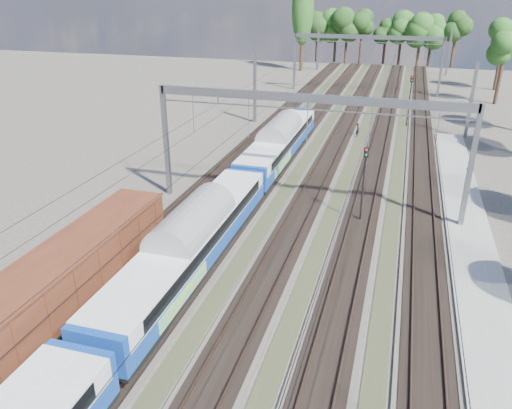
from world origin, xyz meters
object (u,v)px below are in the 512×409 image
(emu_train, at_px, (189,238))
(signal_far, at_px, (410,95))
(freight_boxcar, at_px, (78,269))
(worker, at_px, (358,130))
(signal_near, at_px, (364,176))

(emu_train, bearing_deg, signal_far, 73.68)
(emu_train, relative_size, signal_far, 10.32)
(freight_boxcar, xyz_separation_m, signal_far, (16.22, 44.46, 1.61))
(emu_train, distance_m, worker, 34.12)
(signal_near, height_order, signal_far, signal_far)
(worker, distance_m, signal_far, 9.02)
(worker, height_order, signal_far, signal_far)
(freight_boxcar, distance_m, signal_near, 20.25)
(signal_near, xyz_separation_m, signal_far, (2.76, 29.39, 0.28))
(worker, xyz_separation_m, signal_far, (5.36, 6.55, 3.11))
(emu_train, distance_m, signal_far, 41.73)
(freight_boxcar, xyz_separation_m, worker, (10.86, 37.90, -1.50))
(worker, distance_m, signal_near, 23.16)
(freight_boxcar, bearing_deg, worker, 74.01)
(freight_boxcar, bearing_deg, signal_far, 69.95)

